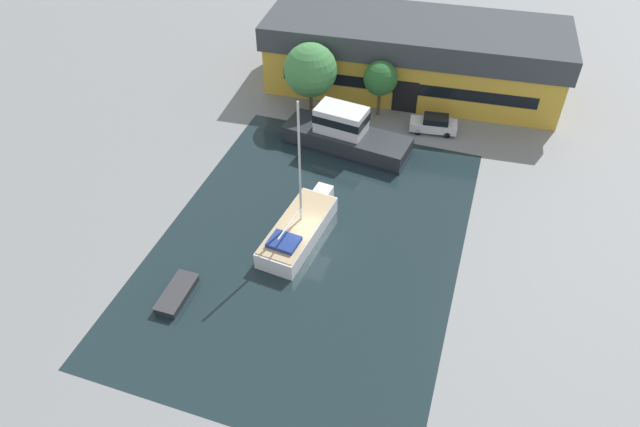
{
  "coord_description": "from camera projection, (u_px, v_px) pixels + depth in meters",
  "views": [
    {
      "loc": [
        10.12,
        -28.21,
        29.73
      ],
      "look_at": [
        0.0,
        2.25,
        1.0
      ],
      "focal_mm": 32.0,
      "sensor_mm": 36.0,
      "label": 1
    }
  ],
  "objects": [
    {
      "name": "ground_plane",
      "position": [
        310.0,
        243.0,
        42.16
      ],
      "size": [
        440.0,
        440.0,
        0.0
      ],
      "primitive_type": "plane",
      "color": "gray"
    },
    {
      "name": "water_canal",
      "position": [
        310.0,
        243.0,
        42.15
      ],
      "size": [
        21.6,
        30.02,
        0.01
      ],
      "primitive_type": "cube",
      "color": "#19282D",
      "rests_on": "ground"
    },
    {
      "name": "warehouse_building",
      "position": [
        414.0,
        55.0,
        57.03
      ],
      "size": [
        30.06,
        12.51,
        6.96
      ],
      "rotation": [
        0.0,
        0.0,
        0.08
      ],
      "color": "gold",
      "rests_on": "ground"
    },
    {
      "name": "quay_tree_near_building",
      "position": [
        310.0,
        70.0,
        52.6
      ],
      "size": [
        4.97,
        4.97,
        7.02
      ],
      "color": "brown",
      "rests_on": "ground"
    },
    {
      "name": "quay_tree_by_water",
      "position": [
        381.0,
        78.0,
        52.76
      ],
      "size": [
        3.21,
        3.21,
        5.51
      ],
      "color": "brown",
      "rests_on": "ground"
    },
    {
      "name": "parked_car",
      "position": [
        434.0,
        124.0,
        52.57
      ],
      "size": [
        4.49,
        2.32,
        1.65
      ],
      "rotation": [
        0.0,
        0.0,
        1.7
      ],
      "color": "silver",
      "rests_on": "ground"
    },
    {
      "name": "sailboat_moored",
      "position": [
        299.0,
        229.0,
        42.17
      ],
      "size": [
        3.75,
        9.42,
        11.32
      ],
      "rotation": [
        0.0,
        0.0,
        -0.1
      ],
      "color": "white",
      "rests_on": "water_canal"
    },
    {
      "name": "motor_cruiser",
      "position": [
        345.0,
        134.0,
        50.43
      ],
      "size": [
        11.82,
        5.13,
        3.82
      ],
      "rotation": [
        0.0,
        0.0,
        1.44
      ],
      "color": "#23282D",
      "rests_on": "water_canal"
    },
    {
      "name": "small_dinghy",
      "position": [
        177.0,
        294.0,
        38.12
      ],
      "size": [
        1.62,
        3.72,
        0.59
      ],
      "rotation": [
        0.0,
        0.0,
        3.15
      ],
      "color": "#23282D",
      "rests_on": "water_canal"
    }
  ]
}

